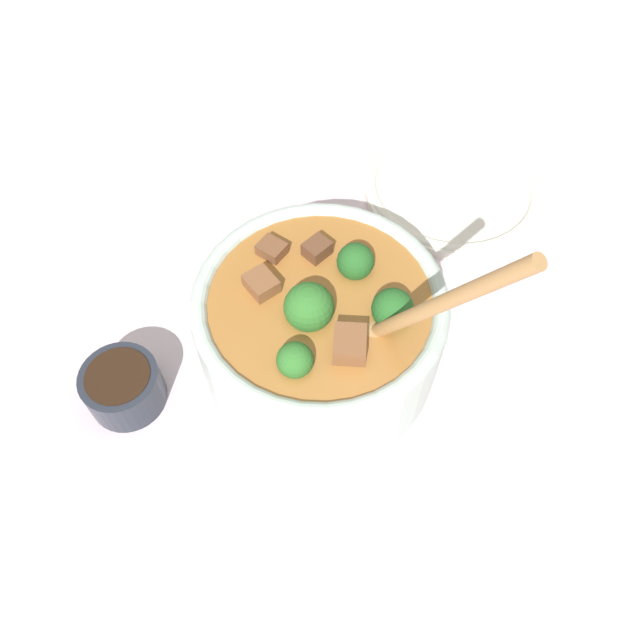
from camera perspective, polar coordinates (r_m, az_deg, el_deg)
The scene contains 4 objects.
ground_plane at distance 0.61m, azimuth 0.00°, elevation -3.51°, with size 4.00×4.00×0.00m, color silver.
stew_bowl at distance 0.56m, azimuth 0.06°, elevation -0.44°, with size 0.22×0.24×0.25m.
condiment_bowl at distance 0.59m, azimuth -17.58°, elevation -5.76°, with size 0.07×0.07×0.04m.
empty_plate at distance 0.75m, azimuth 11.99°, elevation 11.79°, with size 0.20×0.20×0.02m.
Camera 1 is at (-0.13, -0.27, 0.53)m, focal length 35.00 mm.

